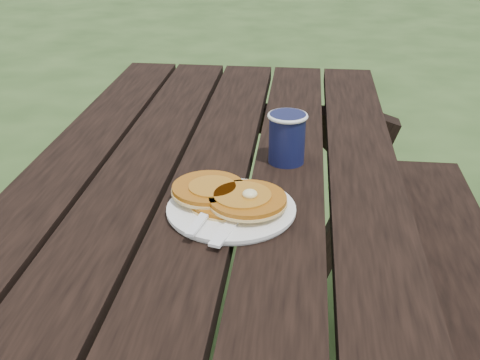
# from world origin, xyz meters

# --- Properties ---
(plate) EXTENTS (0.28, 0.28, 0.01)m
(plate) POSITION_xyz_m (0.06, -0.03, 0.76)
(plate) COLOR white
(plate) RESTS_ON picnic_table
(pancake_stack) EXTENTS (0.20, 0.16, 0.04)m
(pancake_stack) POSITION_xyz_m (0.05, -0.01, 0.77)
(pancake_stack) COLOR #AF6213
(pancake_stack) RESTS_ON plate
(knife) EXTENTS (0.07, 0.18, 0.00)m
(knife) POSITION_xyz_m (0.07, -0.07, 0.76)
(knife) COLOR white
(knife) RESTS_ON plate
(fork) EXTENTS (0.06, 0.16, 0.01)m
(fork) POSITION_xyz_m (0.02, -0.09, 0.77)
(fork) COLOR white
(fork) RESTS_ON plate
(coffee_cup) EXTENTS (0.08, 0.08, 0.10)m
(coffee_cup) POSITION_xyz_m (0.15, 0.20, 0.81)
(coffee_cup) COLOR #101438
(coffee_cup) RESTS_ON picnic_table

